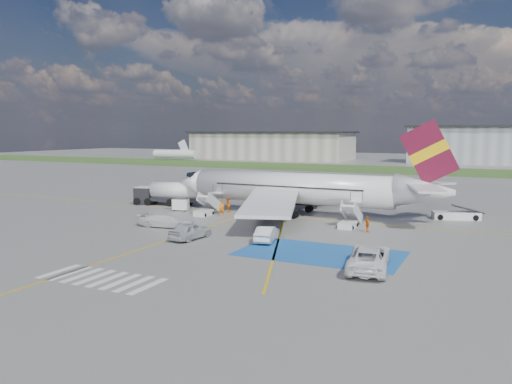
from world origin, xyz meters
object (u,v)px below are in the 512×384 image
belt_loader (456,216)px  airliner (302,189)px  gpu_cart (181,205)px  fuel_tanker (169,195)px  van_white_a (369,253)px  van_white_b (167,219)px  car_silver_a (190,231)px  car_silver_b (267,234)px

belt_loader → airliner: bearing=177.5°
airliner → gpu_cart: airliner is taller
fuel_tanker → van_white_a: 39.52m
van_white_b → van_white_a: bearing=-113.4°
van_white_b → belt_loader: bearing=-63.0°
belt_loader → van_white_b: size_ratio=1.21×
van_white_a → car_silver_a: bearing=-17.6°
fuel_tanker → van_white_a: (33.71, -20.63, -0.23)m
belt_loader → van_white_a: size_ratio=0.96×
airliner → car_silver_a: airliner is taller
gpu_cart → airliner: bearing=-3.9°
belt_loader → gpu_cart: bearing=175.7°
car_silver_b → van_white_b: 12.94m
belt_loader → car_silver_a: bearing=-153.5°
car_silver_b → van_white_a: 12.24m
gpu_cart → belt_loader: bearing=-1.8°
car_silver_a → airliner: bearing=-99.3°
belt_loader → car_silver_b: 26.20m
van_white_a → airliner: bearing=-66.3°
fuel_tanker → car_silver_a: 23.66m
gpu_cart → car_silver_a: size_ratio=0.47×
gpu_cart → belt_loader: belt_loader is taller
airliner → van_white_b: bearing=-126.9°
airliner → gpu_cart: (-15.84, -3.73, -2.62)m
van_white_b → fuel_tanker: bearing=27.6°
gpu_cart → van_white_a: 33.87m
van_white_a → fuel_tanker: bearing=-40.5°
gpu_cart → van_white_a: van_white_a is taller
fuel_tanker → gpu_cart: fuel_tanker is taller
airliner → fuel_tanker: 20.41m
car_silver_a → van_white_b: van_white_b is taller
fuel_tanker → van_white_b: size_ratio=2.03×
fuel_tanker → car_silver_b: bearing=-45.7°
belt_loader → van_white_b: van_white_b is taller
belt_loader → car_silver_b: belt_loader is taller
gpu_cart → car_silver_b: gpu_cart is taller
van_white_b → car_silver_a: bearing=-132.8°
belt_loader → car_silver_b: (-15.48, -21.13, 0.32)m
airliner → belt_loader: airliner is taller
van_white_a → van_white_b: size_ratio=1.27×
car_silver_a → car_silver_b: (7.15, 2.41, -0.09)m
van_white_a → van_white_b: van_white_a is taller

